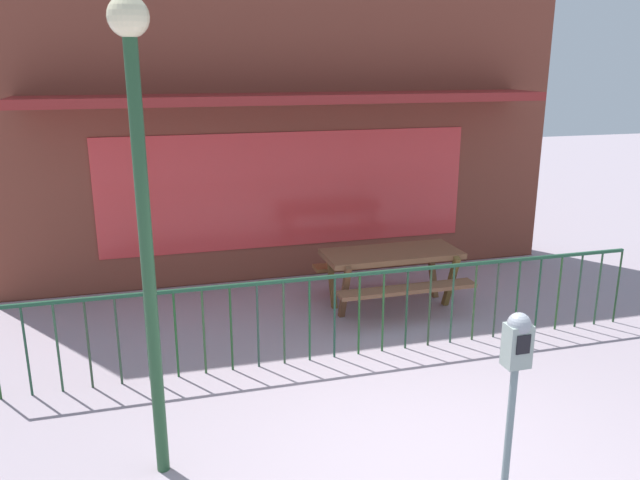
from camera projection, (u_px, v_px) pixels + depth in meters
The scene contains 6 objects.
ground at pixel (423, 464), 5.17m from camera, with size 40.00×40.00×0.00m, color #A3939F.
pub_storefront at pixel (285, 98), 9.16m from camera, with size 8.44×1.43×5.35m.
patio_fence_front at pixel (347, 300), 6.89m from camera, with size 7.12×0.04×0.97m.
picnic_table_left at pixel (391, 263), 8.32m from camera, with size 1.81×1.38×0.79m.
parking_meter_near at pixel (516, 357), 4.51m from camera, with size 0.18×0.17×1.48m.
street_lamp at pixel (141, 178), 4.45m from camera, with size 0.28×0.28×3.60m.
Camera 1 is at (-2.01, -4.08, 3.18)m, focal length 35.42 mm.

